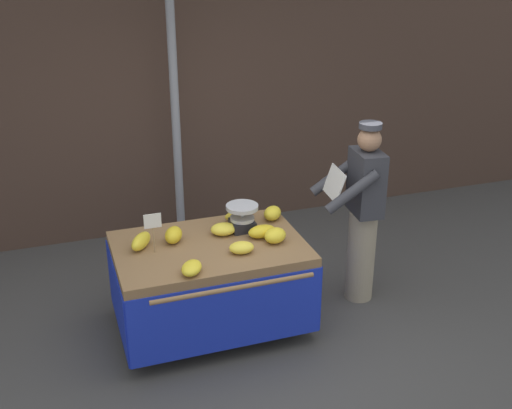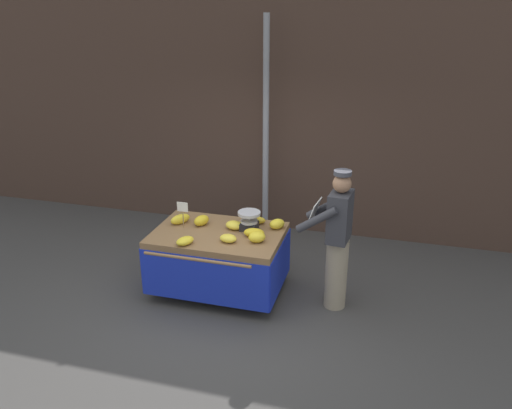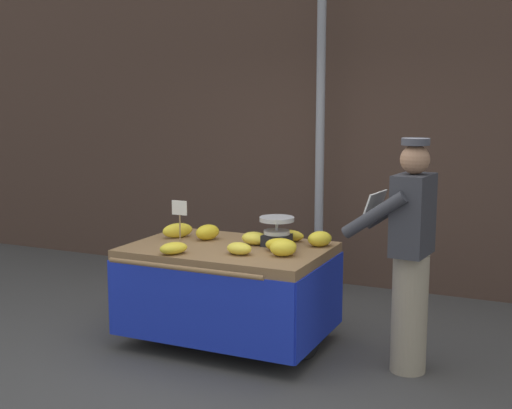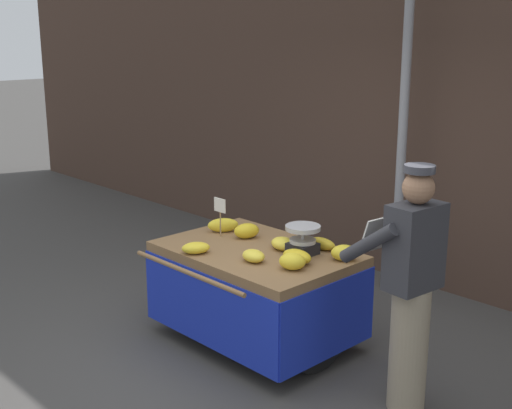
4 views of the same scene
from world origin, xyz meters
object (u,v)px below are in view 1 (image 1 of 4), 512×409
object	(u,v)px
banana_bunch_6	(224,229)
banana_bunch_7	(275,235)
banana_cart	(210,268)
banana_bunch_2	(192,268)
banana_bunch_5	(242,248)
banana_bunch_1	(141,241)
street_pole	(174,96)
banana_bunch_3	(174,235)
banana_bunch_0	(262,231)
price_sign	(153,225)
banana_bunch_4	(238,215)
banana_bunch_8	(272,213)
vendor_person	(362,213)
weighing_scale	(242,218)

from	to	relation	value
banana_bunch_6	banana_bunch_7	world-z (taller)	banana_bunch_7
banana_cart	banana_bunch_7	size ratio (longest dim) A/B	7.93
banana_bunch_2	banana_bunch_5	world-z (taller)	banana_bunch_5
banana_bunch_1	banana_bunch_2	xyz separation A→B (m)	(0.29, -0.54, -0.02)
street_pole	banana_bunch_6	bearing A→B (deg)	-88.93
street_pole	banana_bunch_3	xyz separation A→B (m)	(-0.40, -1.65, -0.77)
banana_cart	banana_bunch_0	size ratio (longest dim) A/B	6.45
banana_bunch_6	banana_bunch_0	bearing A→B (deg)	-27.43
price_sign	banana_bunch_7	xyz separation A→B (m)	(0.99, -0.15, -0.19)
banana_bunch_0	banana_bunch_7	distance (m)	0.15
banana_bunch_1	banana_bunch_4	distance (m)	0.95
price_sign	banana_bunch_5	distance (m)	0.73
banana_bunch_0	banana_bunch_6	xyz separation A→B (m)	(-0.30, 0.15, -0.00)
banana_bunch_3	banana_bunch_8	bearing A→B (deg)	9.26
banana_bunch_1	banana_bunch_8	xyz separation A→B (m)	(1.22, 0.18, -0.00)
banana_bunch_3	vendor_person	bearing A→B (deg)	-3.42
banana_bunch_2	banana_bunch_6	xyz separation A→B (m)	(0.42, 0.57, 0.01)
banana_bunch_5	vendor_person	world-z (taller)	vendor_person
banana_bunch_2	banana_bunch_5	bearing A→B (deg)	22.98
banana_bunch_4	banana_bunch_8	world-z (taller)	banana_bunch_8
street_pole	price_sign	distance (m)	1.97
banana_cart	banana_bunch_7	distance (m)	0.62
weighing_scale	banana_bunch_3	world-z (taller)	weighing_scale
banana_cart	banana_bunch_0	world-z (taller)	banana_bunch_0
price_sign	banana_bunch_2	xyz separation A→B (m)	(0.20, -0.43, -0.20)
street_pole	banana_bunch_8	size ratio (longest dim) A/B	16.18
price_sign	banana_bunch_1	world-z (taller)	price_sign
banana_cart	banana_bunch_1	distance (m)	0.63
banana_bunch_2	banana_bunch_5	size ratio (longest dim) A/B	1.12
banana_bunch_3	banana_bunch_8	world-z (taller)	banana_bunch_3
banana_bunch_8	vendor_person	world-z (taller)	vendor_person
banana_bunch_0	banana_bunch_8	distance (m)	0.37
street_pole	banana_bunch_7	bearing A→B (deg)	-78.36
banana_cart	banana_bunch_8	bearing A→B (deg)	23.95
banana_bunch_4	banana_bunch_2	bearing A→B (deg)	-127.90
banana_bunch_0	vendor_person	bearing A→B (deg)	3.09
banana_bunch_0	banana_bunch_4	size ratio (longest dim) A/B	0.98
price_sign	banana_bunch_1	bearing A→B (deg)	128.86
banana_cart	banana_bunch_1	bearing A→B (deg)	167.52
banana_bunch_1	street_pole	bearing A→B (deg)	67.88
banana_bunch_6	banana_cart	bearing A→B (deg)	-139.25
price_sign	banana_bunch_3	distance (m)	0.29
banana_bunch_1	banana_bunch_0	bearing A→B (deg)	-7.40
banana_bunch_1	banana_bunch_3	size ratio (longest dim) A/B	1.23
price_sign	banana_bunch_6	size ratio (longest dim) A/B	1.53
banana_bunch_5	banana_bunch_0	bearing A→B (deg)	40.64
banana_bunch_5	vendor_person	bearing A→B (deg)	12.35
banana_bunch_6	banana_bunch_7	xyz separation A→B (m)	(0.37, -0.28, 0.01)
banana_bunch_3	banana_bunch_4	size ratio (longest dim) A/B	0.87
banana_cart	banana_bunch_2	world-z (taller)	banana_bunch_2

